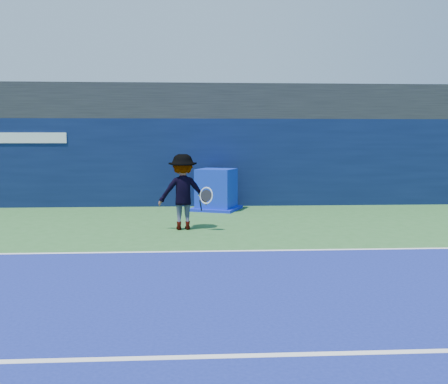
{
  "coord_description": "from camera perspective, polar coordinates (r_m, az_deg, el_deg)",
  "views": [
    {
      "loc": [
        -0.44,
        -7.05,
        2.29
      ],
      "look_at": [
        0.26,
        5.2,
        1.0
      ],
      "focal_mm": 40.0,
      "sensor_mm": 36.0,
      "label": 1
    }
  ],
  "objects": [
    {
      "name": "ground",
      "position": [
        7.43,
        0.3,
        -11.97
      ],
      "size": [
        80.0,
        80.0,
        0.0
      ],
      "primitive_type": "plane",
      "color": "#2E642D",
      "rests_on": "ground"
    },
    {
      "name": "baseline",
      "position": [
        10.32,
        -0.75,
        -6.78
      ],
      "size": [
        24.0,
        0.1,
        0.01
      ],
      "primitive_type": "cube",
      "color": "white",
      "rests_on": "ground"
    },
    {
      "name": "service_line",
      "position": [
        5.56,
        1.65,
        -18.23
      ],
      "size": [
        24.0,
        0.1,
        0.01
      ],
      "primitive_type": "cube",
      "color": "white",
      "rests_on": "ground"
    },
    {
      "name": "stadium_band",
      "position": [
        18.61,
        -1.94,
        10.04
      ],
      "size": [
        36.0,
        3.0,
        1.2
      ],
      "primitive_type": "cube",
      "color": "black",
      "rests_on": "back_wall_assembly"
    },
    {
      "name": "back_wall_assembly",
      "position": [
        17.58,
        -1.85,
        3.43
      ],
      "size": [
        36.0,
        1.03,
        3.0
      ],
      "color": "#0A163A",
      "rests_on": "ground"
    },
    {
      "name": "equipment_cart",
      "position": [
        16.3,
        -0.88,
        0.1
      ],
      "size": [
        1.82,
        1.82,
        1.34
      ],
      "color": "#0C24B1",
      "rests_on": "ground"
    },
    {
      "name": "tennis_player",
      "position": [
        12.76,
        -4.72,
        0.01
      ],
      "size": [
        1.42,
        0.81,
        1.93
      ],
      "color": "silver",
      "rests_on": "ground"
    },
    {
      "name": "tennis_ball",
      "position": [
        12.89,
        -2.78,
        -0.37
      ],
      "size": [
        0.07,
        0.07,
        0.07
      ],
      "color": "#CAE219",
      "rests_on": "ground"
    }
  ]
}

